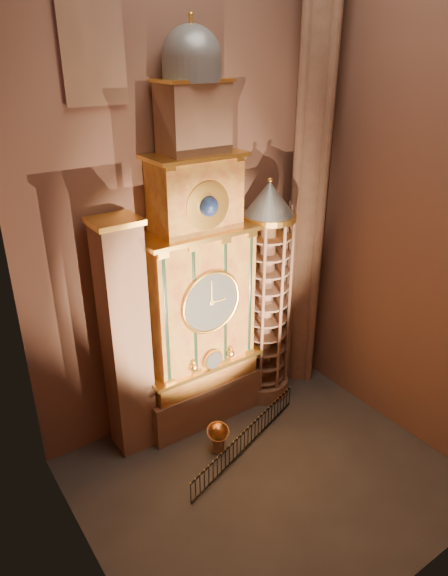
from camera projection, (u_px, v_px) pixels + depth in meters
floor at (267, 479)px, 20.59m from camera, size 14.00×14.00×0.00m
wall_back at (181, 178)px, 20.36m from camera, size 22.00×0.00×22.00m
wall_left at (57, 264)px, 12.29m from camera, size 0.00×22.00×22.00m
wall_right at (420, 184)px, 19.52m from camera, size 0.00×22.00×22.00m
astronomical_clock at (198, 286)px, 21.43m from camera, size 5.60×2.41×16.70m
portrait_tower at (126, 341)px, 20.34m from camera, size 1.80×1.60×10.20m
stair_turret at (266, 297)px, 23.64m from camera, size 2.50×2.50×10.80m
gothic_pier at (311, 164)px, 22.77m from camera, size 2.04×2.04×22.00m
stained_glass_window at (90, 20)px, 16.30m from camera, size 2.20×0.14×5.20m
celestial_globe at (218, 435)px, 21.71m from camera, size 1.23×1.20×1.41m
iron_railing at (246, 439)px, 21.89m from camera, size 7.01×2.43×1.01m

